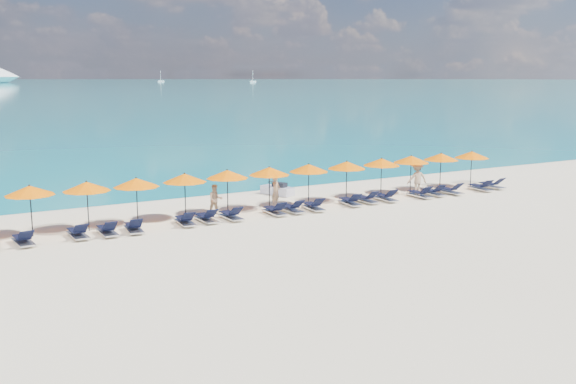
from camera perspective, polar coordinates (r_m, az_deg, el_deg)
ground at (r=29.25m, az=2.88°, el=-3.24°), size 1400.00×1400.00×0.00m
sailboat_near at (r=633.60m, az=-11.24°, el=9.67°), size 5.96×1.99×10.93m
sailboat_far at (r=590.31m, az=-3.14°, el=9.80°), size 5.74×1.91×10.52m
jetski at (r=37.24m, az=-0.93°, el=0.20°), size 1.43×2.18×0.73m
beachgoer_a at (r=33.75m, az=-1.10°, el=0.08°), size 0.74×0.67×1.69m
beachgoer_b at (r=32.02m, az=-6.47°, el=-0.69°), size 0.79×0.52×1.54m
beachgoer_c at (r=38.09m, az=11.40°, el=1.21°), size 1.31×0.80×1.89m
umbrella_1 at (r=29.50m, az=-21.98°, el=0.13°), size 2.10×2.10×2.28m
umbrella_2 at (r=29.71m, az=-17.46°, el=0.48°), size 2.10×2.10×2.28m
umbrella_3 at (r=30.19m, az=-13.34°, el=0.83°), size 2.10×2.10×2.28m
umbrella_4 at (r=31.07m, az=-9.17°, el=1.24°), size 2.10×2.10×2.28m
umbrella_5 at (r=31.98m, az=-5.42°, el=1.59°), size 2.10×2.10×2.28m
umbrella_6 at (r=32.86m, az=-1.68°, el=1.87°), size 2.10×2.10×2.28m
umbrella_7 at (r=33.97m, az=1.86°, el=2.15°), size 2.10×2.10×2.28m
umbrella_8 at (r=35.19m, az=5.24°, el=2.39°), size 2.10×2.10×2.28m
umbrella_9 at (r=36.66m, az=8.32°, el=2.65°), size 2.10×2.10×2.28m
umbrella_10 at (r=38.17m, az=10.90°, el=2.87°), size 2.10×2.10×2.28m
umbrella_11 at (r=39.73m, az=13.45°, el=3.06°), size 2.10×2.10×2.28m
umbrella_12 at (r=41.23m, az=16.02°, el=3.20°), size 2.10×2.10×2.28m
lounger_2 at (r=28.44m, az=-22.48°, el=-3.94°), size 0.79×1.75×0.66m
lounger_3 at (r=28.84m, az=-18.17°, el=-3.47°), size 0.71×1.73×0.66m
lounger_4 at (r=28.97m, az=-15.77°, el=-3.28°), size 0.64×1.71×0.66m
lounger_5 at (r=29.20m, az=-13.55°, el=-3.07°), size 0.78×1.75×0.66m
lounger_6 at (r=30.10m, az=-9.13°, el=-2.51°), size 0.74×1.74×0.66m
lounger_7 at (r=30.55m, az=-7.27°, el=-2.27°), size 0.69×1.72×0.66m
lounger_8 at (r=30.95m, az=-5.08°, el=-2.06°), size 0.69×1.72×0.66m
lounger_9 at (r=31.89m, az=-1.18°, el=-1.65°), size 0.62×1.70×0.66m
lounger_10 at (r=32.40m, az=0.35°, el=-1.45°), size 0.69×1.72×0.66m
lounger_11 at (r=32.96m, az=2.28°, el=-1.26°), size 0.76×1.74×0.66m
lounger_12 at (r=34.32m, az=5.56°, el=-0.83°), size 0.79×1.75×0.66m
lounger_13 at (r=35.09m, az=6.96°, el=-0.61°), size 0.73×1.74×0.66m
lounger_14 at (r=35.75m, az=8.66°, el=-0.45°), size 0.68×1.72×0.66m
lounger_15 at (r=37.11m, az=11.65°, el=-0.15°), size 0.63×1.71×0.66m
lounger_16 at (r=37.87m, az=12.82°, el=0.01°), size 0.77×1.75×0.66m
lounger_17 at (r=38.61m, az=14.23°, el=0.15°), size 0.70×1.73×0.66m
lounger_18 at (r=40.20m, az=16.75°, el=0.42°), size 0.78×1.75×0.66m
lounger_19 at (r=41.20m, az=17.68°, el=0.61°), size 0.76×1.75×0.66m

